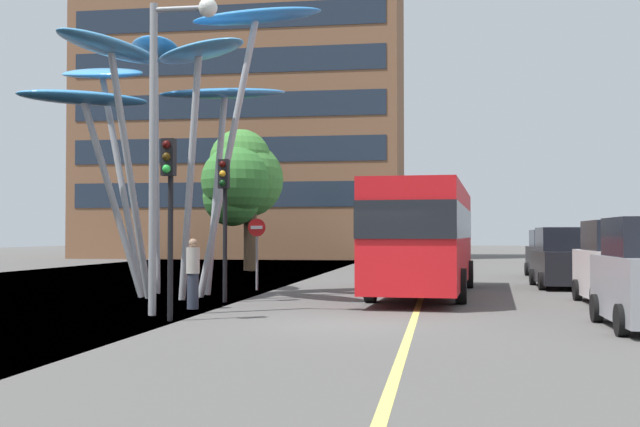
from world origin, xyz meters
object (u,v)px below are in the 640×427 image
(leaf_sculpture, at_px, (162,80))
(traffic_light_kerb_near, at_px, (169,189))
(car_side_street, at_px, (551,255))
(car_parked_mid, at_px, (622,266))
(car_parked_far, at_px, (565,260))
(traffic_light_kerb_far, at_px, (224,199))
(pedestrian, at_px, (193,274))
(red_bus, at_px, (425,232))
(no_entry_sign, at_px, (257,242))
(street_lamp, at_px, (168,113))

(leaf_sculpture, relative_size, traffic_light_kerb_near, 2.28)
(leaf_sculpture, height_order, car_side_street, leaf_sculpture)
(traffic_light_kerb_near, bearing_deg, car_parked_mid, 27.95)
(traffic_light_kerb_near, bearing_deg, car_parked_far, 51.14)
(traffic_light_kerb_far, distance_m, pedestrian, 2.80)
(car_parked_mid, bearing_deg, car_side_street, 89.90)
(car_parked_mid, distance_m, pedestrian, 11.24)
(red_bus, xyz_separation_m, traffic_light_kerb_near, (-5.30, -8.49, 0.91))
(leaf_sculpture, distance_m, car_parked_mid, 14.18)
(red_bus, distance_m, traffic_light_kerb_near, 10.05)
(pedestrian, bearing_deg, no_entry_sign, 89.81)
(traffic_light_kerb_far, distance_m, no_entry_sign, 5.05)
(pedestrian, height_order, no_entry_sign, no_entry_sign)
(car_side_street, relative_size, street_lamp, 0.54)
(leaf_sculpture, bearing_deg, street_lamp, -68.60)
(red_bus, xyz_separation_m, leaf_sculpture, (-7.81, -2.05, 4.60))
(red_bus, distance_m, leaf_sculpture, 9.30)
(leaf_sculpture, relative_size, car_side_street, 2.27)
(street_lamp, bearing_deg, pedestrian, 87.56)
(leaf_sculpture, height_order, no_entry_sign, leaf_sculpture)
(traffic_light_kerb_far, bearing_deg, car_side_street, 54.15)
(car_parked_mid, relative_size, car_parked_far, 1.00)
(red_bus, distance_m, street_lamp, 9.72)
(leaf_sculpture, relative_size, car_parked_far, 2.04)
(traffic_light_kerb_near, distance_m, pedestrian, 3.44)
(traffic_light_kerb_far, height_order, car_parked_far, traffic_light_kerb_far)
(traffic_light_kerb_far, xyz_separation_m, pedestrian, (-0.25, -1.99, -1.95))
(traffic_light_kerb_near, height_order, car_parked_far, traffic_light_kerb_near)
(leaf_sculpture, xyz_separation_m, traffic_light_kerb_near, (2.51, -6.44, -3.70))
(red_bus, relative_size, car_parked_mid, 2.64)
(red_bus, xyz_separation_m, car_parked_mid, (5.23, -2.90, -0.89))
(red_bus, distance_m, car_side_street, 12.31)
(car_side_street, xyz_separation_m, street_lamp, (-10.99, -18.44, 3.72))
(leaf_sculpture, xyz_separation_m, pedestrian, (2.15, -3.62, -5.65))
(traffic_light_kerb_near, relative_size, car_side_street, 1.00)
(car_parked_mid, distance_m, car_parked_far, 6.93)
(traffic_light_kerb_far, xyz_separation_m, no_entry_sign, (-0.23, 4.89, -1.23))
(traffic_light_kerb_far, distance_m, car_parked_far, 12.91)
(car_side_street, bearing_deg, no_entry_sign, -137.80)
(car_side_street, bearing_deg, car_parked_far, -93.89)
(leaf_sculpture, height_order, car_parked_far, leaf_sculpture)
(red_bus, relative_size, traffic_light_kerb_near, 2.96)
(red_bus, bearing_deg, car_parked_mid, -29.00)
(car_parked_far, distance_m, pedestrian, 14.24)
(car_parked_mid, bearing_deg, car_parked_far, 93.78)
(leaf_sculpture, relative_size, no_entry_sign, 3.72)
(car_parked_far, bearing_deg, car_parked_mid, -86.22)
(traffic_light_kerb_far, bearing_deg, pedestrian, -97.09)
(leaf_sculpture, height_order, pedestrian, leaf_sculpture)
(car_side_street, bearing_deg, traffic_light_kerb_near, -118.34)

